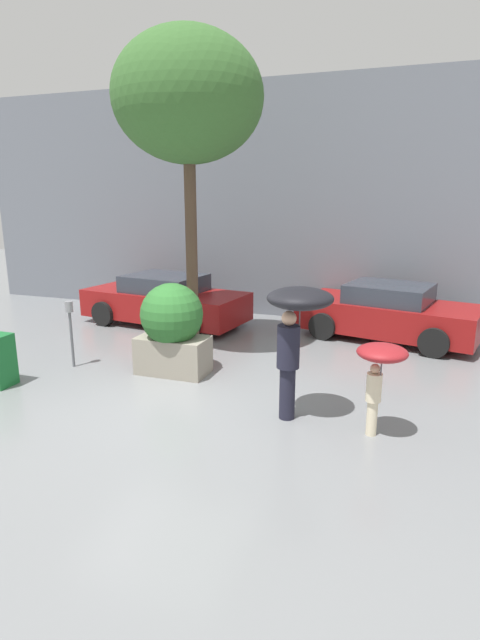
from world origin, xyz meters
name	(u,v)px	position (x,y,z in m)	size (l,w,h in m)	color
ground_plane	(163,405)	(0.00, 0.00, 0.00)	(40.00, 40.00, 0.00)	slate
building_facade	(276,202)	(0.00, 6.50, 3.00)	(18.00, 0.30, 6.00)	slate
planter_box	(172,327)	(-0.50, 1.38, 0.88)	(1.29, 1.13, 1.67)	gray
person_adult	(296,318)	(2.04, 0.22, 1.51)	(0.93, 0.93, 1.95)	#1E1E2D
person_child	(380,364)	(3.21, 0.02, 1.04)	(0.66, 0.66, 1.31)	beige
parked_car_near	(165,301)	(-2.31, 4.57, 0.59)	(4.30, 2.36, 1.25)	maroon
parked_car_far	(388,313)	(3.06, 5.04, 0.59)	(4.17, 2.57, 1.25)	maroon
street_tree	(188,99)	(-0.68, 2.69, 4.91)	(2.83, 2.83, 6.15)	brown
parking_meter	(70,320)	(-2.45, 1.06, 0.91)	(0.14, 0.14, 1.27)	#595B60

